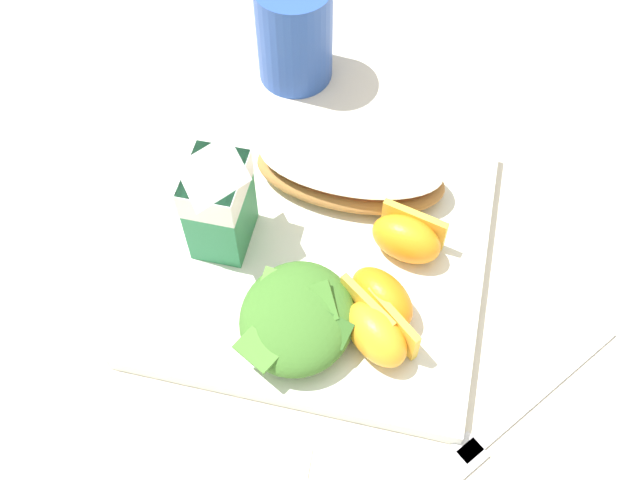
% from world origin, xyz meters
% --- Properties ---
extents(ground, '(3.00, 3.00, 0.00)m').
position_xyz_m(ground, '(0.00, 0.00, 0.00)').
color(ground, beige).
extents(white_plate, '(0.28, 0.28, 0.02)m').
position_xyz_m(white_plate, '(0.00, 0.00, 0.01)').
color(white_plate, white).
rests_on(white_plate, ground).
extents(cheesy_pizza_bread, '(0.08, 0.17, 0.04)m').
position_xyz_m(cheesy_pizza_bread, '(0.07, -0.01, 0.03)').
color(cheesy_pizza_bread, '#A87038').
rests_on(cheesy_pizza_bread, white_plate).
extents(green_salad_pile, '(0.10, 0.09, 0.04)m').
position_xyz_m(green_salad_pile, '(-0.08, -0.00, 0.04)').
color(green_salad_pile, '#3D7028').
rests_on(green_salad_pile, white_plate).
extents(milk_carton, '(0.06, 0.04, 0.11)m').
position_xyz_m(milk_carton, '(-0.01, 0.08, 0.08)').
color(milk_carton, '#2D8451').
rests_on(milk_carton, white_plate).
extents(orange_wedge_front, '(0.07, 0.07, 0.04)m').
position_xyz_m(orange_wedge_front, '(-0.08, -0.06, 0.04)').
color(orange_wedge_front, orange).
rests_on(orange_wedge_front, white_plate).
extents(orange_wedge_middle, '(0.06, 0.07, 0.04)m').
position_xyz_m(orange_wedge_middle, '(-0.05, -0.06, 0.04)').
color(orange_wedge_middle, orange).
rests_on(orange_wedge_middle, white_plate).
extents(orange_wedge_rear, '(0.05, 0.07, 0.04)m').
position_xyz_m(orange_wedge_rear, '(0.01, -0.07, 0.04)').
color(orange_wedge_rear, orange).
rests_on(orange_wedge_rear, white_plate).
extents(metal_fork, '(0.16, 0.13, 0.01)m').
position_xyz_m(metal_fork, '(-0.10, -0.18, 0.00)').
color(metal_fork, silver).
rests_on(metal_fork, ground).
extents(drinking_blue_cup, '(0.08, 0.08, 0.11)m').
position_xyz_m(drinking_blue_cup, '(0.21, 0.07, 0.05)').
color(drinking_blue_cup, '#284CA3').
rests_on(drinking_blue_cup, ground).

